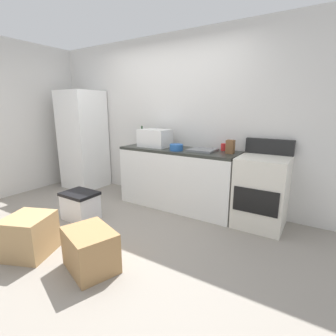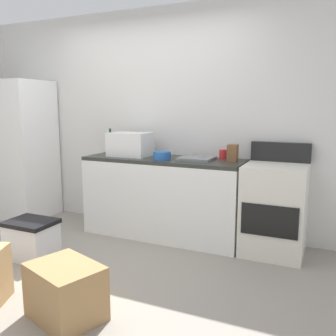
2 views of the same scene
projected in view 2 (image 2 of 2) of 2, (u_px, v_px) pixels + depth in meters
name	position (u px, v px, depth m)	size (l,w,h in m)	color
ground_plane	(77.00, 272.00, 3.27)	(6.00, 6.00, 0.00)	gray
wall_back	(154.00, 120.00, 4.44)	(5.00, 0.10, 2.60)	silver
kitchen_counter	(164.00, 197.00, 4.15)	(1.80, 0.60, 0.90)	white
refrigerator	(23.00, 150.00, 4.86)	(0.68, 0.66, 1.80)	white
stove_oven	(274.00, 208.00, 3.66)	(0.60, 0.61, 1.10)	silver
microwave	(130.00, 144.00, 4.22)	(0.46, 0.34, 0.27)	white
sink_basin	(196.00, 159.00, 3.92)	(0.36, 0.32, 0.03)	slate
wine_bottle	(110.00, 144.00, 4.51)	(0.07, 0.07, 0.30)	#193F1E
coffee_mug	(223.00, 154.00, 4.00)	(0.08, 0.08, 0.10)	red
knife_block	(233.00, 153.00, 3.78)	(0.10, 0.10, 0.18)	brown
mixing_bowl	(162.00, 156.00, 3.93)	(0.19, 0.19, 0.09)	#2659A5
cardboard_box_medium	(66.00, 292.00, 2.54)	(0.51, 0.38, 0.39)	#A37A4C
storage_bin	(32.00, 239.00, 3.56)	(0.46, 0.36, 0.38)	silver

